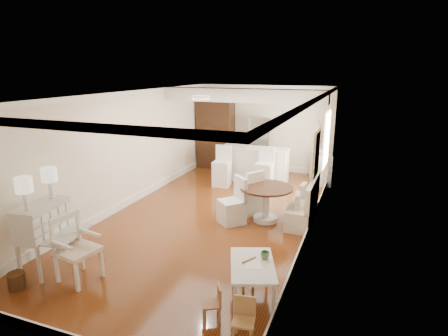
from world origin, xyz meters
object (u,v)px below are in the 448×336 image
Objects in this scene: wicker_basket at (17,281)px; kids_chair_c at (244,321)px; bar_stool_right at (264,168)px; sideboard at (320,168)px; breakfast_counter at (254,164)px; pantry_cabinet at (216,134)px; slip_chair_near at (232,201)px; gustavian_armchair at (78,249)px; kids_chair_b at (243,272)px; fridge at (270,146)px; kids_table at (252,280)px; kids_chair_a at (211,303)px; secretary_bureau at (45,237)px; bar_stool_left at (222,166)px; dining_table at (266,204)px; slip_chair_far at (249,191)px.

wicker_basket is 0.46× the size of kids_chair_c.
bar_stool_right reaches higher than kids_chair_c.
sideboard is (3.70, 7.39, 0.32)m from wicker_basket.
breakfast_counter is 2.17× the size of sideboard.
pantry_cabinet is at bearing 147.57° from breakfast_counter.
slip_chair_near is at bearing -90.08° from bar_stool_right.
wicker_basket is at bearing 173.49° from kids_chair_c.
slip_chair_near reaches higher than kids_chair_c.
wicker_basket is at bearing 136.61° from gustavian_armchair.
fridge reaches higher than kids_chair_b.
kids_chair_a is (-0.35, -0.73, -0.01)m from kids_table.
kids_chair_b is 1.15m from kids_chair_c.
kids_chair_b is at bearing -79.02° from fridge.
gustavian_armchair is at bearing -168.36° from kids_table.
fridge reaches higher than wicker_basket.
pantry_cabinet is at bearing 149.69° from sideboard.
secretary_bureau is at bearing -83.54° from slip_chair_near.
bar_stool_left and bar_stool_right have the same top height.
bar_stool_right is at bearing 6.67° from bar_stool_left.
dining_table is 4.10m from fridge.
slip_chair_near is 4.91m from pantry_cabinet.
slip_chair_near is (-0.87, 3.22, 0.26)m from kids_chair_a.
breakfast_counter is at bearing 45.15° from bar_stool_left.
fridge is (-0.42, 3.59, 0.37)m from slip_chair_far.
kids_chair_a is (2.37, -0.17, -0.28)m from gustavian_armchair.
wicker_basket is 3.66m from kids_chair_c.
sideboard is (0.77, 3.41, 0.05)m from dining_table.
breakfast_counter reaches higher than kids_chair_a.
kids_chair_b is 0.31× the size of fridge.
slip_chair_near is 2.67m from bar_stool_right.
kids_chair_c is at bearing -79.26° from dining_table.
dining_table is 0.57× the size of breakfast_counter.
slip_chair_far is at bearing -85.26° from bar_stool_right.
sideboard reaches higher than kids_table.
pantry_cabinet is at bearing 125.33° from dining_table.
fridge is at bearing 102.23° from kids_table.
slip_chair_far is 2.62m from breakfast_counter.
kids_chair_a is 0.25× the size of breakfast_counter.
kids_chair_a is 0.49× the size of slip_chair_far.
bar_stool_right is (-0.85, 5.89, 0.33)m from kids_chair_a.
secretary_bureau is 7.71m from sideboard.
slip_chair_far reaches higher than slip_chair_near.
gustavian_armchair is 7.44m from sideboard.
gustavian_armchair reaches higher than slip_chair_near.
slip_chair_near is 4.36m from fridge.
secretary_bureau is 1.13× the size of slip_chair_far.
bar_stool_right is (-0.65, 2.30, 0.19)m from dining_table.
kids_table is 5.49m from bar_stool_left.
bar_stool_left reaches higher than kids_table.
dining_table is at bearing -143.31° from kids_chair_b.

